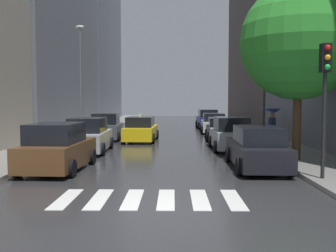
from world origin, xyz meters
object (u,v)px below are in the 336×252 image
at_px(traffic_light_right_corner, 325,81).
at_px(lamp_post_left, 81,74).
at_px(street_tree_right, 299,42).
at_px(parked_car_left_third, 106,127).
at_px(pedestrian_near_tree, 271,118).
at_px(parked_car_right_fifth, 207,120).
at_px(parked_car_right_nearest, 257,149).
at_px(parked_car_left_nearest, 57,149).
at_px(parked_car_right_second, 231,135).
at_px(parked_car_right_fourth, 213,124).
at_px(taxi_midroad, 141,130).
at_px(parked_car_right_third, 221,129).
at_px(pedestrian_by_kerb, 273,119).
at_px(parked_car_left_second, 89,136).

xyz_separation_m(traffic_light_right_corner, lamp_post_left, (-11.00, 13.38, 1.15)).
height_order(street_tree_right, lamp_post_left, street_tree_right).
xyz_separation_m(parked_car_left_third, pedestrian_near_tree, (10.10, -4.65, 0.88)).
bearing_deg(pedestrian_near_tree, parked_car_right_fifth, -24.68).
bearing_deg(parked_car_right_nearest, parked_car_right_fifth, 1.10).
height_order(parked_car_left_nearest, parked_car_left_third, parked_car_left_nearest).
distance_m(parked_car_right_fifth, lamp_post_left, 15.68).
bearing_deg(traffic_light_right_corner, street_tree_right, 83.19).
distance_m(parked_car_right_second, parked_car_right_fourth, 11.11).
height_order(pedestrian_near_tree, traffic_light_right_corner, traffic_light_right_corner).
bearing_deg(parked_car_right_second, traffic_light_right_corner, -169.08).
relative_size(parked_car_right_nearest, pedestrian_near_tree, 2.33).
bearing_deg(taxi_midroad, street_tree_right, -136.79).
xyz_separation_m(parked_car_right_second, parked_car_right_third, (0.12, 5.31, -0.11)).
bearing_deg(pedestrian_by_kerb, street_tree_right, 158.67).
xyz_separation_m(pedestrian_near_tree, pedestrian_by_kerb, (1.07, 3.73, -0.22)).
height_order(pedestrian_by_kerb, lamp_post_left, lamp_post_left).
distance_m(parked_car_left_second, pedestrian_by_kerb, 12.34).
height_order(parked_car_left_third, taxi_midroad, taxi_midroad).
xyz_separation_m(parked_car_right_second, street_tree_right, (2.23, -4.16, 4.34)).
bearing_deg(parked_car_right_second, parked_car_right_nearest, -178.83).
relative_size(parked_car_left_second, lamp_post_left, 0.58).
height_order(parked_car_right_nearest, pedestrian_by_kerb, pedestrian_by_kerb).
height_order(parked_car_right_second, taxi_midroad, taxi_midroad).
bearing_deg(pedestrian_by_kerb, parked_car_right_fifth, 1.48).
distance_m(parked_car_left_third, pedestrian_by_kerb, 11.23).
relative_size(parked_car_right_second, pedestrian_near_tree, 2.00).
distance_m(parked_car_left_nearest, parked_car_right_third, 13.92).
height_order(parked_car_left_nearest, parked_car_left_second, parked_car_left_nearest).
height_order(parked_car_left_second, parked_car_right_second, parked_car_left_second).
bearing_deg(pedestrian_near_tree, parked_car_right_third, -5.43).
bearing_deg(parked_car_right_second, parked_car_right_fourth, -1.62).
bearing_deg(parked_car_left_third, parked_car_left_nearest, 178.59).
bearing_deg(parked_car_right_fifth, parked_car_right_fourth, 179.01).
xyz_separation_m(parked_car_left_second, parked_car_right_second, (7.47, 1.12, -0.00)).
relative_size(parked_car_right_nearest, parked_car_right_second, 1.17).
bearing_deg(parked_car_left_third, pedestrian_by_kerb, -97.09).
bearing_deg(street_tree_right, lamp_post_left, 141.79).
distance_m(parked_car_right_second, parked_car_right_third, 5.32).
height_order(parked_car_left_third, parked_car_right_second, parked_car_left_third).
bearing_deg(street_tree_right, pedestrian_by_kerb, 81.95).
xyz_separation_m(parked_car_left_nearest, pedestrian_near_tree, (9.90, 7.18, 0.88)).
xyz_separation_m(parked_car_left_nearest, lamp_post_left, (-1.78, 11.24, 3.60)).
relative_size(parked_car_left_third, lamp_post_left, 0.56).
bearing_deg(parked_car_right_second, parked_car_left_nearest, 129.65).
bearing_deg(traffic_light_right_corner, parked_car_right_nearest, 120.17).
relative_size(parked_car_right_second, street_tree_right, 0.55).
bearing_deg(parked_car_left_nearest, lamp_post_left, 11.31).
distance_m(parked_car_left_second, parked_car_right_fifth, 19.53).
xyz_separation_m(parked_car_left_second, street_tree_right, (9.69, -3.04, 4.33)).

